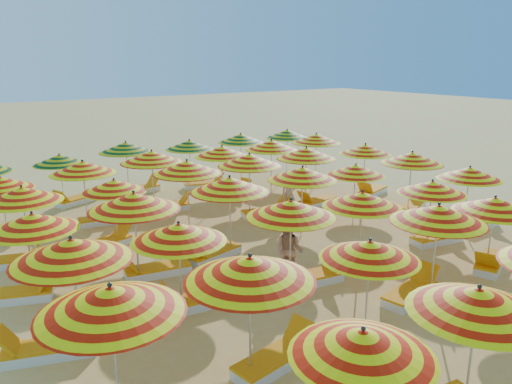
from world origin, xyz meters
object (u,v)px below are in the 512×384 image
Objects in this scene: umbrella_16 at (432,187)px; lounger_15 at (104,244)px; lounger_25 at (141,189)px; umbrella_21 at (302,174)px; umbrella_27 at (249,160)px; lounger_2 at (276,359)px; lounger_8 at (438,238)px; lounger_17 at (317,202)px; umbrella_29 at (365,149)px; umbrella_2 at (478,301)px; umbrella_18 at (33,222)px; umbrella_34 at (271,145)px; umbrella_9 at (438,214)px; lounger_22 at (233,194)px; umbrella_13 at (179,233)px; lounger_18 at (372,191)px; lounger_16 at (267,212)px; beachgoer_b at (289,251)px; umbrella_1 at (362,343)px; umbrella_14 at (291,209)px; umbrella_30 at (1,183)px; umbrella_35 at (316,139)px; lounger_4 at (490,263)px; lounger_3 at (411,292)px; umbrella_6 at (111,300)px; lounger_9 at (479,223)px; umbrella_37 at (60,160)px; lounger_5 at (47,349)px; lounger_6 at (200,300)px; umbrella_19 at (134,201)px; umbrella_32 at (152,157)px; umbrella_38 at (126,147)px; lounger_14 at (10,262)px; umbrella_10 at (495,205)px; umbrella_41 at (287,134)px; beachgoer_a at (289,193)px; umbrella_33 at (222,152)px; umbrella_40 at (241,138)px; lounger_10 at (17,295)px; umbrella_12 at (72,250)px; lounger_13 at (413,206)px; lounger_24 at (76,200)px; umbrella_26 at (187,167)px; umbrella_25 at (114,186)px; umbrella_8 at (370,250)px; lounger_21 at (168,206)px; umbrella_20 at (230,185)px; lounger_7 at (312,278)px; umbrella_24 at (22,194)px; umbrella_31 at (83,168)px.

umbrella_16 is 9.89m from lounger_15.
lounger_15 is 6.47m from lounger_25.
umbrella_27 reaches higher than umbrella_21.
lounger_8 is at bearing 7.01° from lounger_2.
umbrella_21 is 1.36× the size of lounger_17.
umbrella_2 is at bearing -128.48° from umbrella_29.
umbrella_18 is 11.25m from umbrella_34.
lounger_22 is at bearing 86.65° from umbrella_9.
lounger_18 is at bearing 23.21° from umbrella_13.
lounger_16 is at bearing 87.45° from umbrella_9.
lounger_2 is 1.15× the size of beachgoer_b.
umbrella_1 is 1.29× the size of lounger_8.
umbrella_30 is (-5.31, 7.69, -0.22)m from umbrella_14.
umbrella_35 is 1.29× the size of lounger_4.
umbrella_34 reaches higher than umbrella_1.
umbrella_35 is at bearing 49.77° from lounger_3.
umbrella_6 is 13.53m from lounger_9.
umbrella_37 is at bearing 175.67° from lounger_25.
umbrella_34 is 1.62× the size of beachgoer_b.
lounger_6 is (3.37, 0.16, 0.00)m from lounger_5.
umbrella_19 is 0.93× the size of umbrella_32.
lounger_17 and lounger_25 have the same top height.
umbrella_38 reaches higher than lounger_3.
umbrella_35 is 1.28× the size of lounger_14.
lounger_6 is (0.61, -10.04, -1.69)m from umbrella_37.
umbrella_41 is (2.89, 12.47, 0.05)m from umbrella_10.
umbrella_10 reaches higher than lounger_8.
umbrella_18 is 1.51× the size of beachgoer_a.
umbrella_38 is at bearing 134.66° from beachgoer_a.
umbrella_32 reaches higher than lounger_22.
umbrella_33 is 5.69m from umbrella_41.
umbrella_40 is at bearing 64.99° from lounger_3.
umbrella_12 is at bearing -57.50° from lounger_10.
umbrella_29 is 1.54× the size of lounger_13.
umbrella_29 is at bearing 51.52° from umbrella_2.
umbrella_37 reaches higher than beachgoer_b.
umbrella_26 is at bearing 92.14° from lounger_24.
lounger_3 is at bearing 31.27° from lounger_18.
lounger_9 is at bearing -26.94° from umbrella_25.
lounger_25 is at bearing 67.44° from umbrella_6.
lounger_22 is (3.19, 10.51, -1.72)m from umbrella_8.
umbrella_1 is 16.04m from lounger_25.
umbrella_33 reaches higher than umbrella_29.
lounger_24 is (3.15, 5.31, 0.00)m from lounger_14.
umbrella_21 is at bearing -82.72° from umbrella_27.
umbrella_1 reaches higher than lounger_21.
umbrella_2 is at bearing -92.41° from umbrella_20.
umbrella_40 is 11.44m from lounger_7.
beachgoer_b is at bearing -42.82° from umbrella_24.
umbrella_35 is at bearing 1.34° from umbrella_31.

